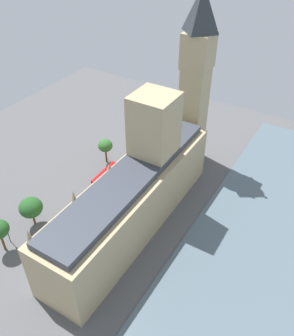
{
  "coord_description": "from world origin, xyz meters",
  "views": [
    {
      "loc": [
        -37.83,
        51.81,
        66.63
      ],
      "look_at": [
        1.0,
        -11.83,
        9.01
      ],
      "focal_mm": 38.01,
      "sensor_mm": 36.0,
      "label": 1
    }
  ],
  "objects_px": {
    "parliament_building": "(136,191)",
    "pedestrian_midblock": "(39,271)",
    "double_decker_bus_corner": "(106,178)",
    "car_yellow_cab_opposite_hall": "(43,245)",
    "car_white_far_end": "(133,162)",
    "plane_tree_near_tower": "(105,146)",
    "plane_tree_kerbside": "(31,208)",
    "street_lamp_under_trees": "(7,230)",
    "car_silver_leading": "(79,216)",
    "clock_tower": "(196,79)",
    "street_lamp_slot_10": "(106,147)",
    "pedestrian_by_river_gate": "(100,208)"
  },
  "relations": [
    {
      "from": "parliament_building",
      "to": "plane_tree_near_tower",
      "type": "height_order",
      "value": "parliament_building"
    },
    {
      "from": "car_yellow_cab_opposite_hall",
      "to": "pedestrian_by_river_gate",
      "type": "xyz_separation_m",
      "value": [
        -4.01,
        -17.06,
        -0.16
      ]
    },
    {
      "from": "clock_tower",
      "to": "plane_tree_kerbside",
      "type": "relative_size",
      "value": 6.24
    },
    {
      "from": "car_yellow_cab_opposite_hall",
      "to": "street_lamp_under_trees",
      "type": "bearing_deg",
      "value": 18.21
    },
    {
      "from": "car_yellow_cab_opposite_hall",
      "to": "car_silver_leading",
      "type": "bearing_deg",
      "value": -96.82
    },
    {
      "from": "clock_tower",
      "to": "plane_tree_near_tower",
      "type": "relative_size",
      "value": 6.43
    },
    {
      "from": "parliament_building",
      "to": "street_lamp_under_trees",
      "type": "relative_size",
      "value": 9.72
    },
    {
      "from": "car_white_far_end",
      "to": "plane_tree_near_tower",
      "type": "bearing_deg",
      "value": 23.39
    },
    {
      "from": "clock_tower",
      "to": "pedestrian_by_river_gate",
      "type": "bearing_deg",
      "value": 74.7
    },
    {
      "from": "parliament_building",
      "to": "plane_tree_near_tower",
      "type": "xyz_separation_m",
      "value": [
        21.59,
        -15.95,
        -3.67
      ]
    },
    {
      "from": "plane_tree_near_tower",
      "to": "plane_tree_kerbside",
      "type": "distance_m",
      "value": 30.92
    },
    {
      "from": "pedestrian_midblock",
      "to": "pedestrian_by_river_gate",
      "type": "xyz_separation_m",
      "value": [
        0.52,
        -22.92,
        0.02
      ]
    },
    {
      "from": "pedestrian_midblock",
      "to": "street_lamp_under_trees",
      "type": "relative_size",
      "value": 0.27
    },
    {
      "from": "parliament_building",
      "to": "car_yellow_cab_opposite_hall",
      "type": "relative_size",
      "value": 12.38
    },
    {
      "from": "parliament_building",
      "to": "street_lamp_slot_10",
      "type": "relative_size",
      "value": 8.74
    },
    {
      "from": "car_silver_leading",
      "to": "street_lamp_slot_10",
      "type": "height_order",
      "value": "street_lamp_slot_10"
    },
    {
      "from": "car_white_far_end",
      "to": "double_decker_bus_corner",
      "type": "bearing_deg",
      "value": 85.98
    },
    {
      "from": "parliament_building",
      "to": "double_decker_bus_corner",
      "type": "bearing_deg",
      "value": -24.96
    },
    {
      "from": "pedestrian_by_river_gate",
      "to": "plane_tree_kerbside",
      "type": "relative_size",
      "value": 0.2
    },
    {
      "from": "clock_tower",
      "to": "car_white_far_end",
      "type": "bearing_deg",
      "value": 43.97
    },
    {
      "from": "street_lamp_under_trees",
      "to": "car_white_far_end",
      "type": "bearing_deg",
      "value": -101.36
    },
    {
      "from": "car_white_far_end",
      "to": "street_lamp_slot_10",
      "type": "height_order",
      "value": "street_lamp_slot_10"
    },
    {
      "from": "double_decker_bus_corner",
      "to": "plane_tree_kerbside",
      "type": "relative_size",
      "value": 1.29
    },
    {
      "from": "parliament_building",
      "to": "car_silver_leading",
      "type": "xyz_separation_m",
      "value": [
        12.91,
        7.64,
        -8.78
      ]
    },
    {
      "from": "clock_tower",
      "to": "car_silver_leading",
      "type": "height_order",
      "value": "clock_tower"
    },
    {
      "from": "car_white_far_end",
      "to": "plane_tree_near_tower",
      "type": "height_order",
      "value": "plane_tree_near_tower"
    },
    {
      "from": "clock_tower",
      "to": "street_lamp_slot_10",
      "type": "height_order",
      "value": "clock_tower"
    },
    {
      "from": "double_decker_bus_corner",
      "to": "car_yellow_cab_opposite_hall",
      "type": "height_order",
      "value": "double_decker_bus_corner"
    },
    {
      "from": "clock_tower",
      "to": "plane_tree_kerbside",
      "type": "height_order",
      "value": "clock_tower"
    },
    {
      "from": "car_yellow_cab_opposite_hall",
      "to": "street_lamp_under_trees",
      "type": "xyz_separation_m",
      "value": [
        8.01,
        2.79,
        3.19
      ]
    },
    {
      "from": "plane_tree_near_tower",
      "to": "street_lamp_under_trees",
      "type": "relative_size",
      "value": 1.37
    },
    {
      "from": "plane_tree_kerbside",
      "to": "street_lamp_slot_10",
      "type": "xyz_separation_m",
      "value": [
        1.03,
        -32.0,
        -1.23
      ]
    },
    {
      "from": "pedestrian_by_river_gate",
      "to": "street_lamp_slot_10",
      "type": "relative_size",
      "value": 0.25
    },
    {
      "from": "car_silver_leading",
      "to": "plane_tree_kerbside",
      "type": "height_order",
      "value": "plane_tree_kerbside"
    },
    {
      "from": "parliament_building",
      "to": "pedestrian_by_river_gate",
      "type": "height_order",
      "value": "parliament_building"
    },
    {
      "from": "street_lamp_under_trees",
      "to": "car_silver_leading",
      "type": "bearing_deg",
      "value": -122.2
    },
    {
      "from": "clock_tower",
      "to": "double_decker_bus_corner",
      "type": "relative_size",
      "value": 4.84
    },
    {
      "from": "parliament_building",
      "to": "pedestrian_midblock",
      "type": "height_order",
      "value": "parliament_building"
    },
    {
      "from": "parliament_building",
      "to": "pedestrian_by_river_gate",
      "type": "bearing_deg",
      "value": 13.43
    },
    {
      "from": "pedestrian_by_river_gate",
      "to": "street_lamp_under_trees",
      "type": "relative_size",
      "value": 0.28
    },
    {
      "from": "clock_tower",
      "to": "plane_tree_near_tower",
      "type": "bearing_deg",
      "value": 37.22
    },
    {
      "from": "car_yellow_cab_opposite_hall",
      "to": "plane_tree_kerbside",
      "type": "bearing_deg",
      "value": -33.18
    },
    {
      "from": "street_lamp_under_trees",
      "to": "parliament_building",
      "type": "bearing_deg",
      "value": -134.81
    },
    {
      "from": "double_decker_bus_corner",
      "to": "plane_tree_kerbside",
      "type": "bearing_deg",
      "value": -107.97
    },
    {
      "from": "car_silver_leading",
      "to": "plane_tree_near_tower",
      "type": "bearing_deg",
      "value": -69.91
    },
    {
      "from": "pedestrian_midblock",
      "to": "street_lamp_slot_10",
      "type": "xyz_separation_m",
      "value": [
        12.73,
        -42.37,
        3.76
      ]
    },
    {
      "from": "plane_tree_near_tower",
      "to": "plane_tree_kerbside",
      "type": "bearing_deg",
      "value": 90.56
    },
    {
      "from": "pedestrian_by_river_gate",
      "to": "plane_tree_near_tower",
      "type": "xyz_separation_m",
      "value": [
        11.49,
        -18.36,
        5.26
      ]
    },
    {
      "from": "parliament_building",
      "to": "pedestrian_midblock",
      "type": "xyz_separation_m",
      "value": [
        9.58,
        25.33,
        -8.95
      ]
    },
    {
      "from": "parliament_building",
      "to": "pedestrian_midblock",
      "type": "bearing_deg",
      "value": 69.28
    }
  ]
}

